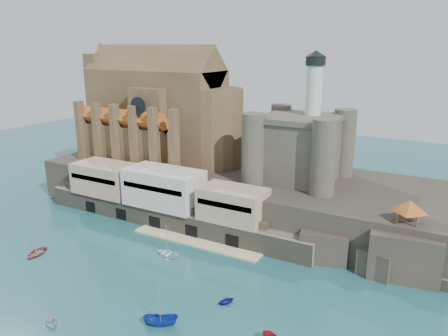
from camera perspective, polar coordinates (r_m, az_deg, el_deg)
ground at (r=82.50m, az=-11.98°, el=-13.90°), size 300.00×300.00×0.00m
promontory at (r=110.27m, az=1.31°, el=-2.97°), size 100.00×36.00×10.00m
quay at (r=102.08m, az=-8.01°, el=-4.01°), size 70.00×12.00×13.05m
church at (r=120.90m, az=-8.20°, el=6.95°), size 47.00×25.93×30.51m
castle_keep at (r=101.86m, az=9.93°, el=3.04°), size 21.20×21.20×29.30m
rock_outcrop at (r=86.94m, az=22.43°, el=-10.23°), size 14.50×10.50×8.70m
pavilion at (r=83.82m, az=23.07°, el=-4.81°), size 6.40×6.40×5.40m
boat_0 at (r=96.64m, az=-23.33°, el=-10.30°), size 3.93×2.05×5.29m
boat_1 at (r=74.19m, az=-21.63°, el=-18.46°), size 3.00×3.37×3.33m
boat_2 at (r=70.02m, az=-8.26°, el=-19.64°), size 2.72×2.70×5.31m
boat_6 at (r=89.65m, az=-7.44°, el=-11.13°), size 1.52×3.85×5.25m
boat_7 at (r=74.13m, az=0.27°, el=-17.23°), size 3.03×2.63×3.00m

